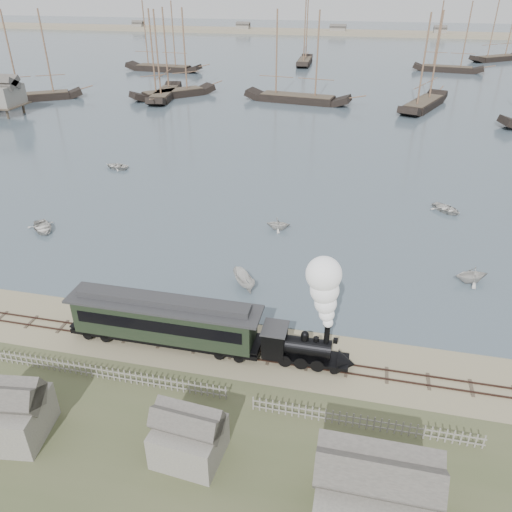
# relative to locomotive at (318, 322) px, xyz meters

# --- Properties ---
(ground) EXTENTS (600.00, 600.00, 0.00)m
(ground) POSITION_rel_locomotive_xyz_m (-8.61, 2.00, -4.11)
(ground) COLOR tan
(ground) RESTS_ON ground
(harbor_water) EXTENTS (600.00, 336.00, 0.06)m
(harbor_water) POSITION_rel_locomotive_xyz_m (-8.61, 172.00, -4.08)
(harbor_water) COLOR #42525E
(harbor_water) RESTS_ON ground
(rail_track) EXTENTS (120.00, 1.80, 0.16)m
(rail_track) POSITION_rel_locomotive_xyz_m (-8.61, 0.00, -4.07)
(rail_track) COLOR #3A251F
(rail_track) RESTS_ON ground
(picket_fence_west) EXTENTS (19.00, 0.10, 1.20)m
(picket_fence_west) POSITION_rel_locomotive_xyz_m (-15.11, -5.00, -4.11)
(picket_fence_west) COLOR slate
(picket_fence_west) RESTS_ON ground
(picket_fence_east) EXTENTS (15.00, 0.10, 1.20)m
(picket_fence_east) POSITION_rel_locomotive_xyz_m (3.89, -5.50, -4.11)
(picket_fence_east) COLOR slate
(picket_fence_east) RESTS_ON ground
(shed_left) EXTENTS (5.00, 4.00, 4.10)m
(shed_left) POSITION_rel_locomotive_xyz_m (-18.61, -11.00, -4.11)
(shed_left) COLOR slate
(shed_left) RESTS_ON ground
(shed_mid) EXTENTS (4.00, 3.50, 3.60)m
(shed_mid) POSITION_rel_locomotive_xyz_m (-6.61, -10.00, -4.11)
(shed_mid) COLOR slate
(shed_mid) RESTS_ON ground
(far_spit) EXTENTS (500.00, 20.00, 1.80)m
(far_spit) POSITION_rel_locomotive_xyz_m (-8.61, 252.00, -4.11)
(far_spit) COLOR gray
(far_spit) RESTS_ON ground
(locomotive) EXTENTS (7.13, 2.66, 8.88)m
(locomotive) POSITION_rel_locomotive_xyz_m (0.00, 0.00, 0.00)
(locomotive) COLOR black
(locomotive) RESTS_ON ground
(passenger_coach) EXTENTS (15.64, 3.02, 3.80)m
(passenger_coach) POSITION_rel_locomotive_xyz_m (-12.12, 0.00, -1.73)
(passenger_coach) COLOR black
(passenger_coach) RESTS_ON ground
(beached_dinghy) EXTENTS (4.13, 4.76, 0.83)m
(beached_dinghy) POSITION_rel_locomotive_xyz_m (-7.78, 2.68, -3.69)
(beached_dinghy) COLOR silver
(beached_dinghy) RESTS_ON ground
(rowboat_0) EXTENTS (5.12, 5.07, 0.87)m
(rowboat_0) POSITION_rel_locomotive_xyz_m (-33.87, 15.95, -3.61)
(rowboat_0) COLOR silver
(rowboat_0) RESTS_ON harbor_water
(rowboat_1) EXTENTS (2.57, 2.92, 1.47)m
(rowboat_1) POSITION_rel_locomotive_xyz_m (-7.04, 22.39, -3.31)
(rowboat_1) COLOR silver
(rowboat_1) RESTS_ON harbor_water
(rowboat_2) EXTENTS (3.59, 3.30, 1.37)m
(rowboat_2) POSITION_rel_locomotive_xyz_m (-8.02, 9.47, -3.36)
(rowboat_2) COLOR silver
(rowboat_2) RESTS_ON harbor_water
(rowboat_3) EXTENTS (4.78, 4.80, 0.82)m
(rowboat_3) POSITION_rel_locomotive_xyz_m (12.80, 32.06, -3.64)
(rowboat_3) COLOR silver
(rowboat_3) RESTS_ON harbor_water
(rowboat_4) EXTENTS (3.75, 4.02, 1.71)m
(rowboat_4) POSITION_rel_locomotive_xyz_m (13.34, 15.13, -3.19)
(rowboat_4) COLOR silver
(rowboat_4) RESTS_ON harbor_water
(rowboat_6) EXTENTS (3.44, 4.31, 0.80)m
(rowboat_6) POSITION_rel_locomotive_xyz_m (-35.39, 37.88, -3.65)
(rowboat_6) COLOR silver
(rowboat_6) RESTS_ON harbor_water
(schooner_0) EXTENTS (18.98, 14.92, 20.00)m
(schooner_0) POSITION_rel_locomotive_xyz_m (-75.99, 78.99, 5.95)
(schooner_0) COLOR black
(schooner_0) RESTS_ON harbor_water
(schooner_1) EXTENTS (18.54, 18.73, 20.00)m
(schooner_1) POSITION_rel_locomotive_xyz_m (-45.65, 89.31, 5.95)
(schooner_1) COLOR black
(schooner_1) RESTS_ON harbor_water
(schooner_2) EXTENTS (25.66, 9.37, 20.00)m
(schooner_2) POSITION_rel_locomotive_xyz_m (-15.12, 90.30, 5.95)
(schooner_2) COLOR black
(schooner_2) RESTS_ON harbor_water
(schooner_3) EXTENTS (13.04, 22.92, 20.00)m
(schooner_3) POSITION_rel_locomotive_xyz_m (13.63, 90.63, 5.95)
(schooner_3) COLOR black
(schooner_3) RESTS_ON harbor_water
(schooner_6) EXTENTS (24.82, 7.54, 20.00)m
(schooner_6) POSITION_rel_locomotive_xyz_m (-62.72, 125.10, 5.95)
(schooner_6) COLOR black
(schooner_6) RESTS_ON harbor_water
(schooner_7) EXTENTS (5.40, 19.93, 20.00)m
(schooner_7) POSITION_rel_locomotive_xyz_m (-21.31, 148.09, 5.95)
(schooner_7) COLOR black
(schooner_7) RESTS_ON harbor_water
(schooner_8) EXTENTS (21.36, 7.72, 20.00)m
(schooner_8) POSITION_rel_locomotive_xyz_m (24.21, 143.21, 5.95)
(schooner_8) COLOR black
(schooner_8) RESTS_ON harbor_water
(schooner_9) EXTENTS (20.88, 17.98, 20.00)m
(schooner_9) POSITION_rel_locomotive_xyz_m (43.53, 171.31, 5.95)
(schooner_9) COLOR black
(schooner_9) RESTS_ON harbor_water
(schooner_10) EXTENTS (7.78, 21.40, 20.00)m
(schooner_10) POSITION_rel_locomotive_xyz_m (-47.28, 87.68, 5.95)
(schooner_10) COLOR black
(schooner_10) RESTS_ON harbor_water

